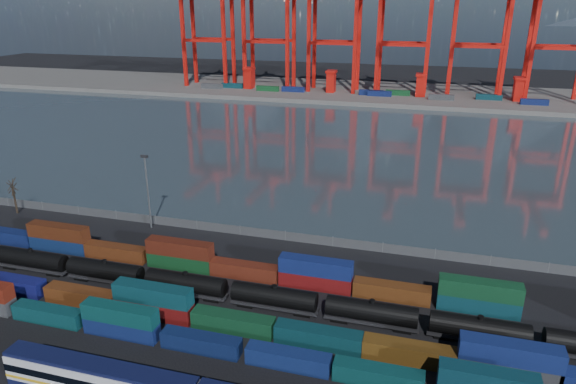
# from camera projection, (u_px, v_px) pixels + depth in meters

# --- Properties ---
(ground) EXTENTS (700.00, 700.00, 0.00)m
(ground) POSITION_uv_depth(u_px,v_px,m) (236.00, 315.00, 81.30)
(ground) COLOR black
(ground) RESTS_ON ground
(harbor_water) EXTENTS (700.00, 700.00, 0.00)m
(harbor_water) POSITION_uv_depth(u_px,v_px,m) (348.00, 146.00, 175.92)
(harbor_water) COLOR #324048
(harbor_water) RESTS_ON ground
(far_quay) EXTENTS (700.00, 70.00, 2.00)m
(far_quay) POSITION_uv_depth(u_px,v_px,m) (381.00, 93.00, 270.19)
(far_quay) COLOR #514F4C
(far_quay) RESTS_ON ground
(container_row_south) EXTENTS (138.97, 2.38, 5.06)m
(container_row_south) POSITION_uv_depth(u_px,v_px,m) (262.00, 351.00, 70.09)
(container_row_south) COLOR #424447
(container_row_south) RESTS_ON ground
(container_row_mid) EXTENTS (141.28, 2.60, 5.54)m
(container_row_mid) POSITION_uv_depth(u_px,v_px,m) (345.00, 338.00, 72.45)
(container_row_mid) COLOR #383A3D
(container_row_mid) RESTS_ON ground
(container_row_north) EXTENTS (141.73, 2.58, 5.49)m
(container_row_north) POSITION_uv_depth(u_px,v_px,m) (301.00, 274.00, 88.87)
(container_row_north) COLOR #101C51
(container_row_north) RESTS_ON ground
(tanker_string) EXTENTS (138.38, 3.09, 4.42)m
(tanker_string) POSITION_uv_depth(u_px,v_px,m) (371.00, 312.00, 77.98)
(tanker_string) COLOR black
(tanker_string) RESTS_ON ground
(waterfront_fence) EXTENTS (160.12, 0.12, 2.20)m
(waterfront_fence) POSITION_uv_depth(u_px,v_px,m) (285.00, 236.00, 106.18)
(waterfront_fence) COLOR #595B5E
(waterfront_fence) RESTS_ON ground
(bare_tree) EXTENTS (2.24, 2.21, 8.63)m
(bare_tree) POSITION_uv_depth(u_px,v_px,m) (14.00, 196.00, 118.70)
(bare_tree) COLOR black
(bare_tree) RESTS_ON ground
(yard_light_mast) EXTENTS (1.60, 0.40, 16.60)m
(yard_light_mast) POSITION_uv_depth(u_px,v_px,m) (147.00, 188.00, 109.15)
(yard_light_mast) COLOR slate
(yard_light_mast) RESTS_ON ground
(gantry_cranes) EXTENTS (201.88, 51.62, 69.90)m
(gantry_cranes) POSITION_uv_depth(u_px,v_px,m) (370.00, 9.00, 251.27)
(gantry_cranes) COLOR red
(gantry_cranes) RESTS_ON ground
(quay_containers) EXTENTS (172.58, 10.99, 2.60)m
(quay_containers) POSITION_uv_depth(u_px,v_px,m) (356.00, 92.00, 259.09)
(quay_containers) COLOR navy
(quay_containers) RESTS_ON far_quay
(straddle_carriers) EXTENTS (140.00, 7.00, 11.10)m
(straddle_carriers) POSITION_uv_depth(u_px,v_px,m) (375.00, 83.00, 259.43)
(straddle_carriers) COLOR red
(straddle_carriers) RESTS_ON far_quay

